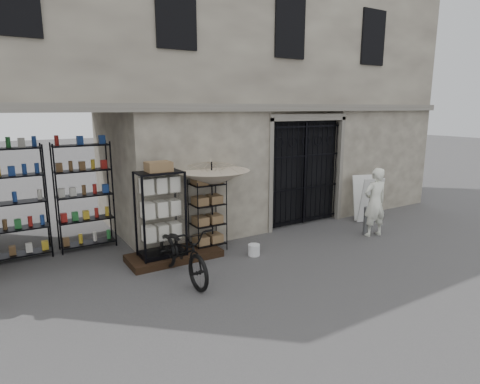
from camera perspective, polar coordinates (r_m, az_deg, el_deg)
ground at (r=8.97m, az=9.21°, el=-9.50°), size 80.00×80.00×0.00m
main_building at (r=11.73m, az=-3.52°, el=18.01°), size 14.00×4.00×9.00m
shop_recess at (r=9.29m, az=-24.71°, el=-0.05°), size 3.00×1.70×3.00m
shop_shelving at (r=9.82m, az=-25.25°, el=-1.00°), size 2.70×0.50×2.50m
iron_gate at (r=11.36m, az=8.66°, el=2.91°), size 2.50×0.21×3.00m
step_platform at (r=9.00m, az=-9.32°, el=-8.92°), size 2.00×0.90×0.15m
display_cabinet at (r=8.60m, az=-11.20°, el=-3.73°), size 1.02×0.77×1.97m
wire_rack at (r=9.26m, az=-4.65°, el=-3.40°), size 0.82×0.66×1.65m
market_umbrella at (r=9.13m, az=-4.04°, el=2.56°), size 1.64×1.67×2.46m
white_bucket at (r=9.07m, az=1.99°, el=-8.23°), size 0.31×0.31×0.26m
bicycle at (r=8.06m, az=-8.10°, el=-11.98°), size 0.76×1.11×2.06m
steel_bollard at (r=10.92m, az=17.49°, el=-3.94°), size 0.18×0.18×0.74m
shopkeeper at (r=11.02m, az=18.33°, el=-5.86°), size 0.93×1.85×0.42m
easel_sign at (r=12.11m, az=17.59°, el=-0.94°), size 0.81×0.87×1.30m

